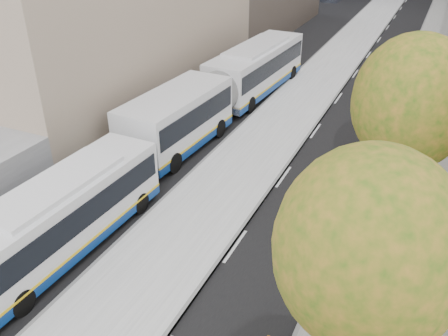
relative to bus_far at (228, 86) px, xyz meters
The scene contains 6 objects.
bus_platform 6.11m from the bus_far, 50.67° to the left, with size 4.25×150.00×0.15m, color #AAAAAA.
sidewalk 12.69m from the bus_far, 21.19° to the left, with size 4.75×150.00×0.08m, color gray.
tree_c 21.03m from the bus_far, 57.31° to the right, with size 4.20×4.20×7.28m.
tree_d 14.51m from the bus_far, 37.04° to the right, with size 4.40×4.40×7.60m.
bus_far is the anchor object (origin of this frame).
distant_car 10.72m from the bus_far, 90.15° to the left, with size 1.53×3.80×1.30m, color silver.
Camera 1 is at (4.14, 4.36, 11.77)m, focal length 38.00 mm.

